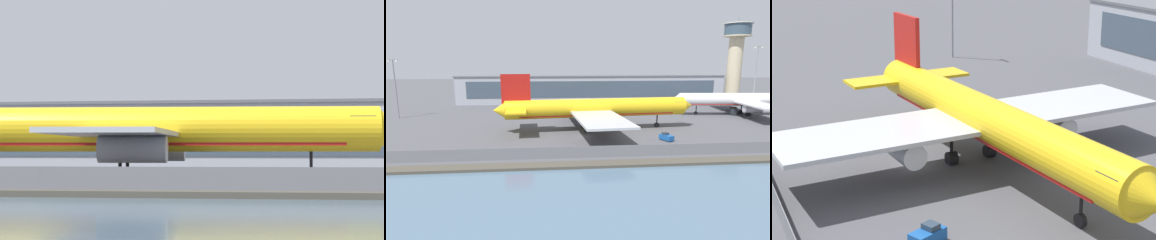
# 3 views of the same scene
# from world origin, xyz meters

# --- Properties ---
(ground_plane) EXTENTS (500.00, 500.00, 0.00)m
(ground_plane) POSITION_xyz_m (0.00, 0.00, 0.00)
(ground_plane) COLOR #4C4C51
(shoreline_seawall) EXTENTS (320.00, 3.00, 0.50)m
(shoreline_seawall) POSITION_xyz_m (0.00, -20.50, 0.25)
(shoreline_seawall) COLOR #474238
(shoreline_seawall) RESTS_ON ground
(perimeter_fence) EXTENTS (280.00, 0.10, 2.24)m
(perimeter_fence) POSITION_xyz_m (0.00, -16.00, 1.12)
(perimeter_fence) COLOR slate
(perimeter_fence) RESTS_ON ground
(cargo_jet_yellow) EXTENTS (53.19, 46.08, 14.81)m
(cargo_jet_yellow) POSITION_xyz_m (4.01, 6.89, 5.65)
(cargo_jet_yellow) COLOR yellow
(cargo_jet_yellow) RESTS_ON ground
(baggage_tug) EXTENTS (2.78, 3.58, 1.80)m
(baggage_tug) POSITION_xyz_m (18.73, -5.26, 0.81)
(baggage_tug) COLOR #19519E
(baggage_tug) RESTS_ON ground
(terminal_building) EXTENTS (114.84, 21.04, 11.82)m
(terminal_building) POSITION_xyz_m (10.84, 66.05, 5.92)
(terminal_building) COLOR #9EA3AD
(terminal_building) RESTS_ON ground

